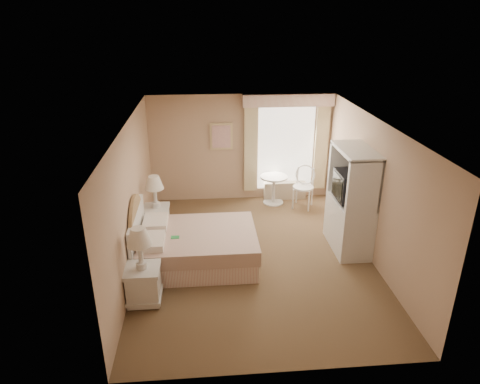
{
  "coord_description": "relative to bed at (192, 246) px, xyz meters",
  "views": [
    {
      "loc": [
        -0.84,
        -6.75,
        4.14
      ],
      "look_at": [
        -0.23,
        0.3,
        1.18
      ],
      "focal_mm": 32.0,
      "sensor_mm": 36.0,
      "label": 1
    }
  ],
  "objects": [
    {
      "name": "nightstand_near",
      "position": [
        -0.72,
        -1.06,
        0.13
      ],
      "size": [
        0.52,
        0.52,
        1.26
      ],
      "color": "silver",
      "rests_on": "room"
    },
    {
      "name": "room",
      "position": [
        1.12,
        0.1,
        0.91
      ],
      "size": [
        4.21,
        5.51,
        2.51
      ],
      "color": "brown",
      "rests_on": "ground"
    },
    {
      "name": "bed",
      "position": [
        0.0,
        0.0,
        0.0
      ],
      "size": [
        2.09,
        1.59,
        1.41
      ],
      "color": "tan",
      "rests_on": "room"
    },
    {
      "name": "window",
      "position": [
        2.17,
        2.75,
        1.0
      ],
      "size": [
        2.05,
        0.22,
        2.51
      ],
      "color": "white",
      "rests_on": "room"
    },
    {
      "name": "armoire",
      "position": [
        2.94,
        0.3,
        0.47
      ],
      "size": [
        0.59,
        1.18,
        1.96
      ],
      "color": "silver",
      "rests_on": "room"
    },
    {
      "name": "nightstand_far",
      "position": [
        -0.72,
        1.18,
        0.12
      ],
      "size": [
        0.51,
        0.51,
        1.22
      ],
      "color": "silver",
      "rests_on": "room"
    },
    {
      "name": "cafe_chair",
      "position": [
        2.52,
        2.24,
        0.23
      ],
      "size": [
        0.62,
        0.62,
        0.98
      ],
      "rotation": [
        0.0,
        0.0,
        -0.44
      ],
      "color": "silver",
      "rests_on": "room"
    },
    {
      "name": "round_table",
      "position": [
        1.86,
        2.47,
        0.11
      ],
      "size": [
        0.64,
        0.64,
        0.67
      ],
      "color": "silver",
      "rests_on": "room"
    },
    {
      "name": "framed_art",
      "position": [
        0.67,
        2.81,
        1.21
      ],
      "size": [
        0.52,
        0.04,
        0.62
      ],
      "color": "#D4B882",
      "rests_on": "room"
    }
  ]
}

